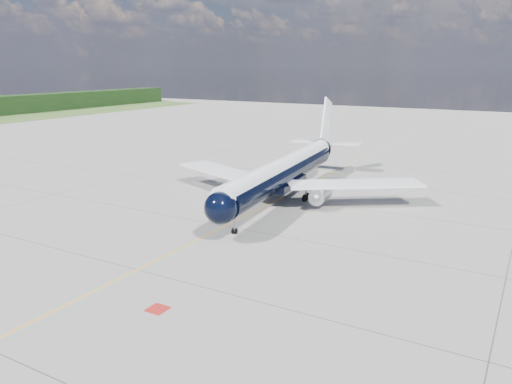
% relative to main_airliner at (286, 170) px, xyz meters
% --- Properties ---
extents(ground, '(320.00, 320.00, 0.00)m').
position_rel_main_airliner_xyz_m(ground, '(-0.61, 5.25, -4.10)').
color(ground, gray).
rests_on(ground, ground).
extents(taxiway_centerline, '(0.16, 160.00, 0.01)m').
position_rel_main_airliner_xyz_m(taxiway_centerline, '(-0.61, 0.25, -4.10)').
color(taxiway_centerline, '#FAAA0D').
rests_on(taxiway_centerline, ground).
extents(red_marking, '(1.60, 1.60, 0.01)m').
position_rel_main_airliner_xyz_m(red_marking, '(6.19, -34.75, -4.10)').
color(red_marking, maroon).
rests_on(red_marking, ground).
extents(main_airliner, '(37.39, 45.76, 13.22)m').
position_rel_main_airliner_xyz_m(main_airliner, '(0.00, 0.00, 0.00)').
color(main_airliner, black).
rests_on(main_airliner, ground).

